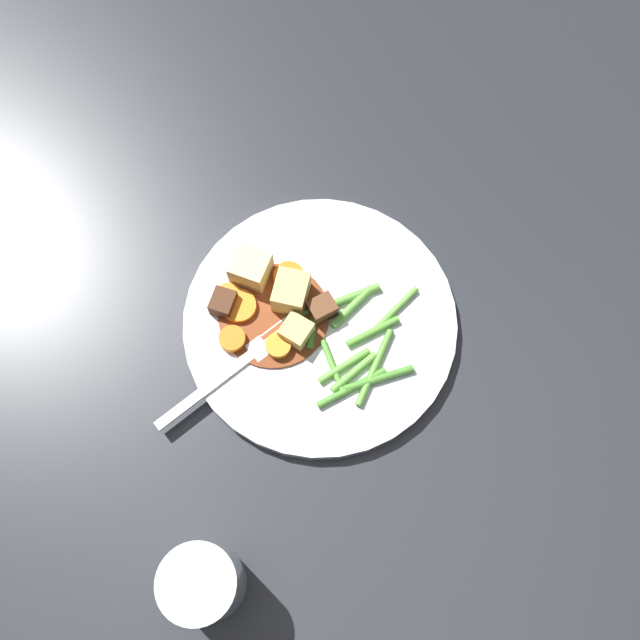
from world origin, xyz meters
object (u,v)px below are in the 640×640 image
(carrot_slice_0, at_px, (230,292))
(potato_chunk_1, at_px, (251,269))
(fork, at_px, (235,368))
(carrot_slice_1, at_px, (289,277))
(water_glass, at_px, (204,583))
(carrot_slice_2, at_px, (239,307))
(carrot_slice_4, at_px, (278,346))
(meat_chunk_1, at_px, (317,308))
(meat_chunk_0, at_px, (223,303))
(potato_chunk_0, at_px, (296,332))
(dinner_plate, at_px, (320,322))
(carrot_slice_3, at_px, (232,339))
(potato_chunk_2, at_px, (291,293))

(carrot_slice_0, relative_size, potato_chunk_1, 0.73)
(fork, bearing_deg, carrot_slice_1, -103.88)
(fork, height_order, water_glass, water_glass)
(potato_chunk_1, bearing_deg, carrot_slice_2, 87.22)
(carrot_slice_4, bearing_deg, meat_chunk_1, -119.80)
(potato_chunk_1, height_order, meat_chunk_0, potato_chunk_1)
(carrot_slice_1, bearing_deg, potato_chunk_0, 112.76)
(potato_chunk_0, distance_m, water_glass, 0.25)
(carrot_slice_1, xyz_separation_m, carrot_slice_4, (-0.01, 0.07, 0.00))
(dinner_plate, xyz_separation_m, carrot_slice_4, (0.03, 0.04, 0.01))
(carrot_slice_1, xyz_separation_m, water_glass, (-0.01, 0.30, 0.02))
(carrot_slice_2, bearing_deg, dinner_plate, -174.12)
(meat_chunk_1, bearing_deg, fork, 51.13)
(fork, bearing_deg, carrot_slice_3, -69.35)
(potato_chunk_2, xyz_separation_m, meat_chunk_0, (0.06, 0.03, -0.01))
(dinner_plate, relative_size, fork, 1.85)
(carrot_slice_0, relative_size, carrot_slice_2, 0.75)
(meat_chunk_0, bearing_deg, carrot_slice_1, -140.60)
(carrot_slice_2, xyz_separation_m, meat_chunk_0, (0.02, 0.00, 0.01))
(dinner_plate, height_order, fork, fork)
(carrot_slice_1, relative_size, carrot_slice_2, 0.90)
(potato_chunk_0, bearing_deg, carrot_slice_1, -67.24)
(carrot_slice_3, xyz_separation_m, potato_chunk_0, (-0.06, -0.02, 0.01))
(carrot_slice_0, xyz_separation_m, water_glass, (-0.06, 0.27, 0.02))
(carrot_slice_3, distance_m, meat_chunk_0, 0.04)
(fork, bearing_deg, dinner_plate, -134.19)
(potato_chunk_1, bearing_deg, carrot_slice_1, -172.30)
(potato_chunk_2, bearing_deg, meat_chunk_0, 21.82)
(carrot_slice_4, bearing_deg, carrot_slice_2, -31.46)
(carrot_slice_1, distance_m, potato_chunk_2, 0.02)
(carrot_slice_0, xyz_separation_m, carrot_slice_4, (-0.06, 0.04, 0.00))
(carrot_slice_0, distance_m, potato_chunk_0, 0.08)
(carrot_slice_3, relative_size, carrot_slice_4, 1.04)
(dinner_plate, bearing_deg, carrot_slice_0, -2.66)
(carrot_slice_3, height_order, potato_chunk_2, potato_chunk_2)
(carrot_slice_1, height_order, potato_chunk_1, potato_chunk_1)
(meat_chunk_1, bearing_deg, potato_chunk_1, -15.97)
(carrot_slice_2, height_order, meat_chunk_0, meat_chunk_0)
(carrot_slice_4, xyz_separation_m, meat_chunk_1, (-0.03, -0.05, 0.00))
(fork, bearing_deg, carrot_slice_0, -69.86)
(meat_chunk_1, bearing_deg, potato_chunk_0, 65.89)
(carrot_slice_1, height_order, meat_chunk_0, meat_chunk_0)
(carrot_slice_1, distance_m, carrot_slice_4, 0.08)
(carrot_slice_3, height_order, meat_chunk_1, meat_chunk_1)
(dinner_plate, xyz_separation_m, potato_chunk_2, (0.03, -0.02, 0.02))
(carrot_slice_0, distance_m, water_glass, 0.28)
(potato_chunk_0, bearing_deg, meat_chunk_1, -114.11)
(dinner_plate, relative_size, meat_chunk_0, 10.75)
(carrot_slice_0, relative_size, meat_chunk_0, 1.02)
(potato_chunk_1, height_order, potato_chunk_2, same)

